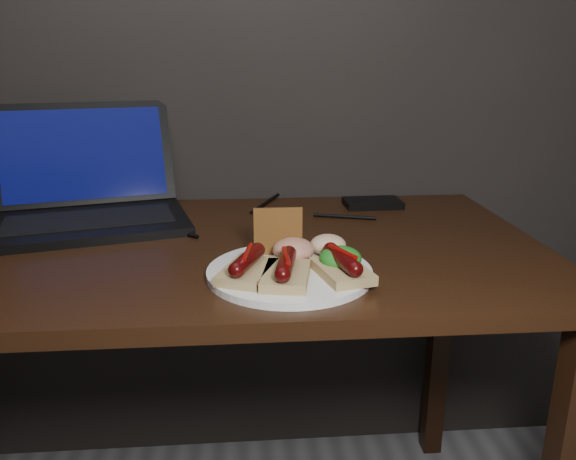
{
  "coord_description": "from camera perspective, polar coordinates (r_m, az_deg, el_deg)",
  "views": [
    {
      "loc": [
        0.13,
        0.34,
        1.1
      ],
      "look_at": [
        0.2,
        1.23,
        0.82
      ],
      "focal_mm": 35.0,
      "sensor_mm": 36.0,
      "label": 1
    }
  ],
  "objects": [
    {
      "name": "desk",
      "position": [
        1.14,
        -10.62,
        -5.63
      ],
      "size": [
        1.4,
        0.7,
        0.75
      ],
      "color": "black",
      "rests_on": "ground"
    },
    {
      "name": "laptop",
      "position": [
        1.3,
        -19.68,
        3.17
      ],
      "size": [
        0.47,
        0.44,
        0.25
      ],
      "color": "black",
      "rests_on": "desk"
    },
    {
      "name": "hard_drive",
      "position": [
        1.37,
        8.59,
        2.73
      ],
      "size": [
        0.14,
        0.09,
        0.02
      ],
      "primitive_type": "cube",
      "rotation": [
        0.0,
        0.0,
        0.04
      ],
      "color": "black",
      "rests_on": "desk"
    },
    {
      "name": "desk_cables",
      "position": [
        1.26,
        -10.47,
        1.17
      ],
      "size": [
        0.91,
        0.4,
        0.01
      ],
      "color": "black",
      "rests_on": "desk"
    },
    {
      "name": "plate",
      "position": [
        0.93,
        0.15,
        -4.32
      ],
      "size": [
        0.32,
        0.32,
        0.01
      ],
      "primitive_type": "cylinder",
      "rotation": [
        0.0,
        0.0,
        -0.21
      ],
      "color": "white",
      "rests_on": "desk"
    },
    {
      "name": "bread_sausage_left",
      "position": [
        0.89,
        -4.13,
        -3.7
      ],
      "size": [
        0.11,
        0.13,
        0.04
      ],
      "color": "tan",
      "rests_on": "plate"
    },
    {
      "name": "bread_sausage_center",
      "position": [
        0.87,
        -0.21,
        -4.12
      ],
      "size": [
        0.09,
        0.13,
        0.04
      ],
      "color": "tan",
      "rests_on": "plate"
    },
    {
      "name": "bread_sausage_right",
      "position": [
        0.9,
        5.51,
        -3.64
      ],
      "size": [
        0.1,
        0.13,
        0.04
      ],
      "color": "tan",
      "rests_on": "plate"
    },
    {
      "name": "crispbread",
      "position": [
        0.98,
        -1.02,
        -0.14
      ],
      "size": [
        0.09,
        0.01,
        0.08
      ],
      "primitive_type": "cube",
      "color": "brown",
      "rests_on": "plate"
    },
    {
      "name": "salad_greens",
      "position": [
        0.92,
        5.34,
        -2.89
      ],
      "size": [
        0.07,
        0.07,
        0.04
      ],
      "primitive_type": "ellipsoid",
      "color": "#105413",
      "rests_on": "plate"
    },
    {
      "name": "salsa_mound",
      "position": [
        0.96,
        0.57,
        -2.02
      ],
      "size": [
        0.07,
        0.07,
        0.04
      ],
      "primitive_type": "ellipsoid",
      "color": "maroon",
      "rests_on": "plate"
    },
    {
      "name": "coleslaw_mound",
      "position": [
        0.99,
        4.08,
        -1.5
      ],
      "size": [
        0.06,
        0.06,
        0.04
      ],
      "primitive_type": "ellipsoid",
      "color": "beige",
      "rests_on": "plate"
    }
  ]
}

